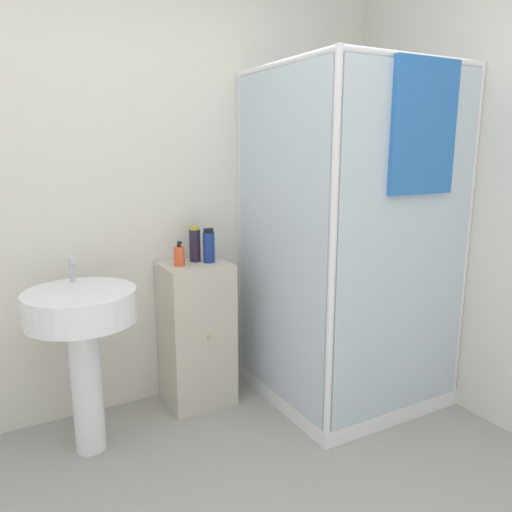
% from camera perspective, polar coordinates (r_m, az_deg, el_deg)
% --- Properties ---
extents(wall_back, '(6.40, 0.06, 2.50)m').
position_cam_1_polar(wall_back, '(2.90, -15.04, 6.92)').
color(wall_back, silver).
rests_on(wall_back, ground_plane).
extents(shower_enclosure, '(0.97, 1.00, 1.94)m').
position_cam_1_polar(shower_enclosure, '(3.03, 10.18, -6.97)').
color(shower_enclosure, white).
rests_on(shower_enclosure, ground_plane).
extents(vanity_cabinet, '(0.38, 0.35, 0.85)m').
position_cam_1_polar(vanity_cabinet, '(3.00, -6.81, -8.79)').
color(vanity_cabinet, beige).
rests_on(vanity_cabinet, ground_plane).
extents(sink, '(0.53, 0.53, 0.97)m').
position_cam_1_polar(sink, '(2.57, -19.24, -7.76)').
color(sink, white).
rests_on(sink, ground_plane).
extents(soap_dispenser, '(0.06, 0.06, 0.14)m').
position_cam_1_polar(soap_dispenser, '(2.82, -8.77, 0.03)').
color(soap_dispenser, '#E5562D').
rests_on(soap_dispenser, vanity_cabinet).
extents(shampoo_bottle_tall_black, '(0.06, 0.06, 0.21)m').
position_cam_1_polar(shampoo_bottle_tall_black, '(2.91, -7.00, 1.35)').
color(shampoo_bottle_tall_black, '#281E33').
rests_on(shampoo_bottle_tall_black, vanity_cabinet).
extents(shampoo_bottle_blue, '(0.07, 0.07, 0.20)m').
position_cam_1_polar(shampoo_bottle_blue, '(2.87, -5.41, 1.15)').
color(shampoo_bottle_blue, navy).
rests_on(shampoo_bottle_blue, vanity_cabinet).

